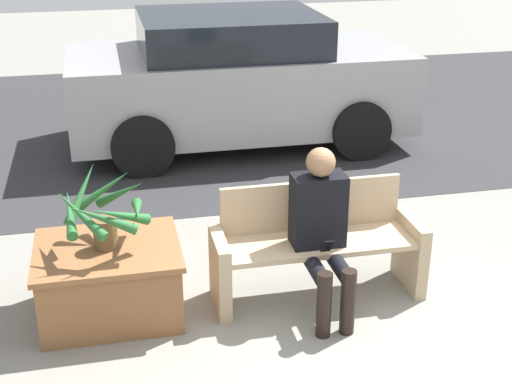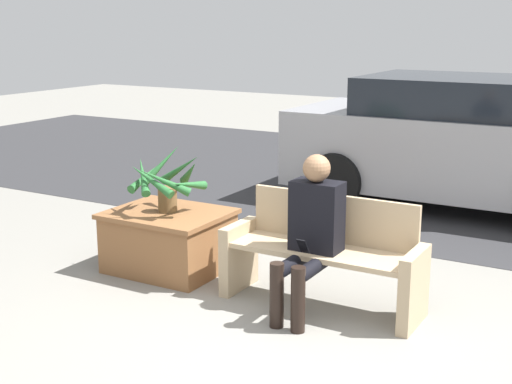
{
  "view_description": "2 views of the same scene",
  "coord_description": "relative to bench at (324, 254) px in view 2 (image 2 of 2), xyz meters",
  "views": [
    {
      "loc": [
        -1.61,
        -3.63,
        2.84
      ],
      "look_at": [
        -0.61,
        0.89,
        0.85
      ],
      "focal_mm": 50.0,
      "sensor_mm": 36.0,
      "label": 1
    },
    {
      "loc": [
        1.98,
        -3.93,
        2.16
      ],
      "look_at": [
        -0.91,
        1.1,
        0.76
      ],
      "focal_mm": 50.0,
      "sensor_mm": 36.0,
      "label": 2
    }
  ],
  "objects": [
    {
      "name": "ground_plane",
      "position": [
        0.16,
        -0.85,
        -0.41
      ],
      "size": [
        30.0,
        30.0,
        0.0
      ],
      "primitive_type": "plane",
      "color": "gray"
    },
    {
      "name": "parked_car",
      "position": [
        0.11,
        3.58,
        0.36
      ],
      "size": [
        3.9,
        1.98,
        1.53
      ],
      "color": "#99999E",
      "rests_on": "ground_plane"
    },
    {
      "name": "road_surface",
      "position": [
        0.16,
        4.52,
        -0.4
      ],
      "size": [
        20.0,
        6.0,
        0.01
      ],
      "primitive_type": "cube",
      "color": "#2D2D30",
      "rests_on": "ground_plane"
    },
    {
      "name": "person_seated",
      "position": [
        -0.03,
        -0.19,
        0.25
      ],
      "size": [
        0.38,
        0.63,
        1.2
      ],
      "color": "black",
      "rests_on": "ground_plane"
    },
    {
      "name": "bench",
      "position": [
        0.0,
        0.0,
        0.0
      ],
      "size": [
        1.56,
        0.48,
        0.84
      ],
      "color": "tan",
      "rests_on": "ground_plane"
    },
    {
      "name": "potted_plant",
      "position": [
        -1.52,
        0.03,
        0.41
      ],
      "size": [
        0.65,
        0.66,
        0.57
      ],
      "color": "brown",
      "rests_on": "planter_box"
    },
    {
      "name": "planter_box",
      "position": [
        -1.51,
        0.04,
        -0.12
      ],
      "size": [
        1.01,
        0.83,
        0.53
      ],
      "color": "brown",
      "rests_on": "ground_plane"
    }
  ]
}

